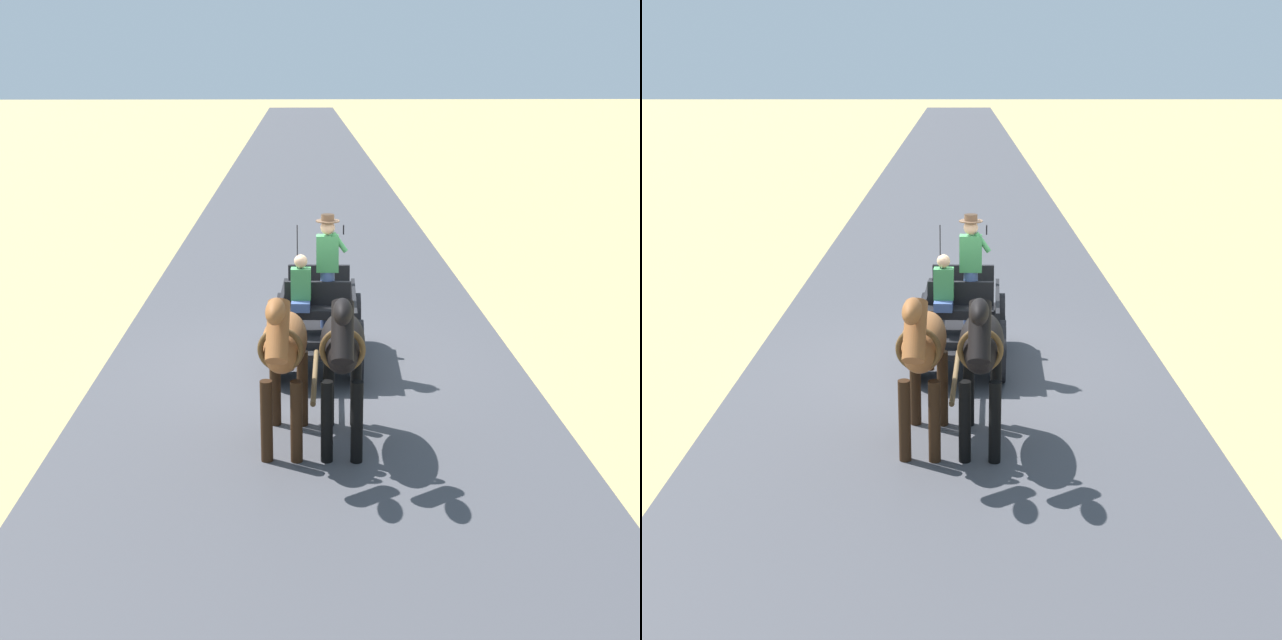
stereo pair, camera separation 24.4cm
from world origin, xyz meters
The scene contains 5 objects.
ground_plane centered at (0.00, 0.00, 0.00)m, with size 200.00×200.00×0.00m, color tan.
road_surface centered at (0.00, 0.00, 0.00)m, with size 6.74×160.00×0.01m, color #424247.
horse_drawn_carriage centered at (-0.09, 0.01, 0.82)m, with size 1.50×4.51×2.50m.
horse_near_side centered at (-0.33, 3.06, 1.32)m, with size 0.64×2.13×2.21m.
horse_off_side centered at (0.40, 3.03, 1.32)m, with size 0.67×2.14×2.21m.
Camera 1 is at (0.18, 12.91, 4.71)m, focal length 47.56 mm.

